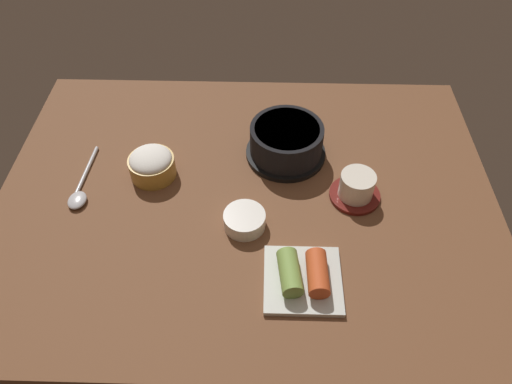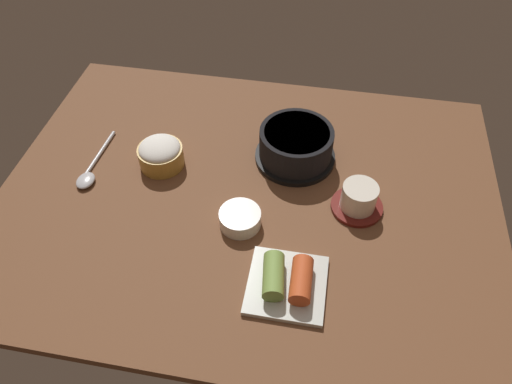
# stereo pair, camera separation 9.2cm
# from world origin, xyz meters

# --- Properties ---
(dining_table) EXTENTS (1.00, 0.76, 0.02)m
(dining_table) POSITION_xyz_m (0.00, 0.00, 0.01)
(dining_table) COLOR brown
(dining_table) RESTS_ON ground
(stone_pot) EXTENTS (0.17, 0.17, 0.08)m
(stone_pot) POSITION_xyz_m (0.08, 0.12, 0.06)
(stone_pot) COLOR black
(stone_pot) RESTS_ON dining_table
(rice_bowl) EXTENTS (0.09, 0.09, 0.06)m
(rice_bowl) POSITION_xyz_m (-0.20, 0.05, 0.05)
(rice_bowl) COLOR #B78C38
(rice_bowl) RESTS_ON dining_table
(tea_cup_with_saucer) EXTENTS (0.10, 0.10, 0.06)m
(tea_cup_with_saucer) POSITION_xyz_m (0.22, 0.00, 0.05)
(tea_cup_with_saucer) COLOR maroon
(tea_cup_with_saucer) RESTS_ON dining_table
(banchan_cup_center) EXTENTS (0.08, 0.08, 0.03)m
(banchan_cup_center) POSITION_xyz_m (0.00, -0.08, 0.04)
(banchan_cup_center) COLOR white
(banchan_cup_center) RESTS_ON dining_table
(kimchi_plate) EXTENTS (0.13, 0.13, 0.05)m
(kimchi_plate) POSITION_xyz_m (0.11, -0.20, 0.04)
(kimchi_plate) COLOR silver
(kimchi_plate) RESTS_ON dining_table
(spoon) EXTENTS (0.04, 0.18, 0.01)m
(spoon) POSITION_xyz_m (-0.33, -0.01, 0.03)
(spoon) COLOR #B7B7BC
(spoon) RESTS_ON dining_table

